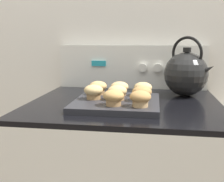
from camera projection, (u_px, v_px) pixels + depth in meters
The scene contains 12 objects.
wall_back at pixel (133, 35), 1.44m from camera, with size 8.00×0.05×2.40m.
control_panel at pixel (132, 67), 1.42m from camera, with size 0.74×0.07×0.22m.
muffin_pan at pixel (117, 103), 1.06m from camera, with size 0.32×0.32×0.02m.
muffin_r0_c1 at pixel (114, 97), 0.96m from camera, with size 0.07×0.07×0.06m.
muffin_r0_c2 at pixel (140, 98), 0.95m from camera, with size 0.07×0.07×0.06m.
muffin_r1_c0 at pixel (93, 92), 1.07m from camera, with size 0.07×0.07×0.06m.
muffin_r1_c1 at pixel (117, 92), 1.05m from camera, with size 0.07×0.07×0.06m.
muffin_r1_c2 at pixel (142, 93), 1.04m from camera, with size 0.07×0.07×0.06m.
muffin_r2_c0 at pixel (98, 87), 1.16m from camera, with size 0.07×0.07×0.06m.
muffin_r2_c1 at pixel (120, 88), 1.14m from camera, with size 0.07×0.07×0.06m.
muffin_r2_c2 at pixel (143, 89), 1.13m from camera, with size 0.07×0.07×0.06m.
tea_kettle at pixel (186, 73), 1.23m from camera, with size 0.22×0.19×0.26m.
Camera 1 is at (0.12, -0.75, 1.18)m, focal length 45.00 mm.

